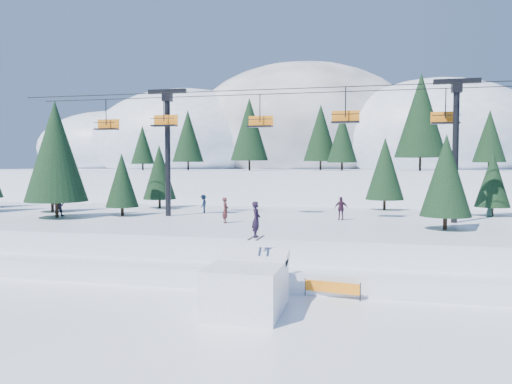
% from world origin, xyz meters
% --- Properties ---
extents(ground, '(160.00, 160.00, 0.00)m').
position_xyz_m(ground, '(0.00, 0.00, 0.00)').
color(ground, white).
rests_on(ground, ground).
extents(mid_shelf, '(70.00, 22.00, 2.50)m').
position_xyz_m(mid_shelf, '(0.00, 18.00, 1.25)').
color(mid_shelf, white).
rests_on(mid_shelf, ground).
extents(berm, '(70.00, 6.00, 1.10)m').
position_xyz_m(berm, '(0.00, 8.00, 0.55)').
color(berm, white).
rests_on(berm, ground).
extents(mountain_ridge, '(119.00, 60.76, 26.46)m').
position_xyz_m(mountain_ridge, '(-5.08, 73.36, 9.64)').
color(mountain_ridge, white).
rests_on(mountain_ridge, ground).
extents(jump_kicker, '(3.22, 4.41, 4.91)m').
position_xyz_m(jump_kicker, '(1.68, 1.57, 1.20)').
color(jump_kicker, white).
rests_on(jump_kicker, ground).
extents(chairlift, '(46.00, 3.21, 10.28)m').
position_xyz_m(chairlift, '(1.98, 18.05, 9.32)').
color(chairlift, black).
rests_on(chairlift, mid_shelf).
extents(conifer_stand, '(63.20, 17.47, 9.84)m').
position_xyz_m(conifer_stand, '(1.13, 18.68, 7.04)').
color(conifer_stand, black).
rests_on(conifer_stand, mid_shelf).
extents(distant_skiers, '(34.85, 9.47, 1.88)m').
position_xyz_m(distant_skiers, '(-4.14, 18.20, 3.37)').
color(distant_skiers, '#223E35').
rests_on(distant_skiers, mid_shelf).
extents(banner_near, '(2.81, 0.56, 0.90)m').
position_xyz_m(banner_near, '(5.26, 4.77, 0.54)').
color(banner_near, black).
rests_on(banner_near, ground).
extents(banner_far, '(2.77, 0.75, 0.90)m').
position_xyz_m(banner_far, '(12.06, 5.46, 0.54)').
color(banner_far, black).
rests_on(banner_far, ground).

